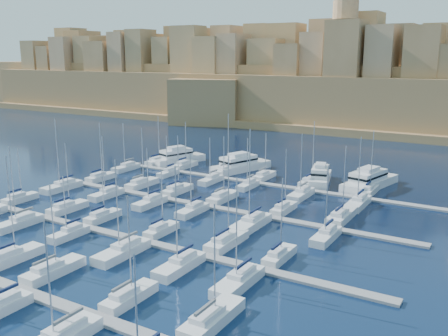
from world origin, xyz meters
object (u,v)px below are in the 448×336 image
Objects in this scene: motor_yacht_d at (369,180)px; motor_yacht_a at (178,157)px; sailboat_2 at (12,257)px; sailboat_4 at (129,297)px; motor_yacht_c at (320,176)px; motor_yacht_b at (240,164)px.

motor_yacht_a is at bearing -178.73° from motor_yacht_d.
sailboat_2 is at bearing -116.05° from motor_yacht_d.
motor_yacht_a and motor_yacht_d have the same top height.
sailboat_4 is 0.85× the size of motor_yacht_a.
sailboat_2 is 72.45m from motor_yacht_c.
sailboat_2 is 1.11× the size of motor_yacht_c.
motor_yacht_b is (19.93, 0.87, -0.00)m from motor_yacht_a.
motor_yacht_c is at bearing -4.26° from motor_yacht_b.
motor_yacht_a is 54.33m from motor_yacht_d.
motor_yacht_d is (34.39, 0.33, -0.00)m from motor_yacht_b.
motor_yacht_d is at bearing 0.55° from motor_yacht_b.
sailboat_4 is at bearing -1.37° from sailboat_2.
motor_yacht_a is 43.08m from motor_yacht_c.
sailboat_2 is at bearing -74.10° from motor_yacht_a.
motor_yacht_b is at bearing 108.26° from sailboat_4.
motor_yacht_b is at bearing 89.88° from sailboat_2.
motor_yacht_d is (11.00, 71.22, 0.98)m from sailboat_4.
motor_yacht_c is 0.77× the size of motor_yacht_d.
motor_yacht_a and motor_yacht_b have the same top height.
sailboat_4 is at bearing -98.78° from motor_yacht_d.
motor_yacht_c is (23.14, -1.72, -0.00)m from motor_yacht_b.
sailboat_2 is at bearing -90.12° from motor_yacht_b.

